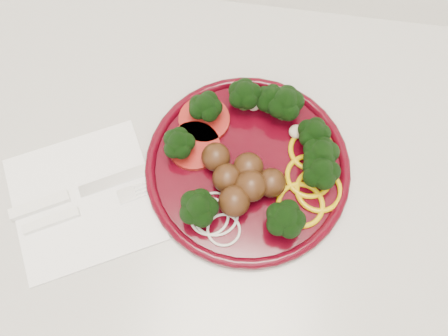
# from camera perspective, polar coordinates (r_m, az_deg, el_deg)

# --- Properties ---
(counter) EXTENTS (2.40, 0.60, 0.90)m
(counter) POSITION_cam_1_polar(r_m,az_deg,el_deg) (1.09, 4.26, -10.59)
(counter) COLOR silver
(counter) RESTS_ON ground
(plate) EXTENTS (0.27, 0.27, 0.06)m
(plate) POSITION_cam_1_polar(r_m,az_deg,el_deg) (0.65, 3.28, 0.92)
(plate) COLOR #3D030C
(plate) RESTS_ON counter
(napkin) EXTENTS (0.24, 0.24, 0.00)m
(napkin) POSITION_cam_1_polar(r_m,az_deg,el_deg) (0.68, -15.72, -3.43)
(napkin) COLOR white
(napkin) RESTS_ON counter
(knife) EXTENTS (0.18, 0.11, 0.01)m
(knife) POSITION_cam_1_polar(r_m,az_deg,el_deg) (0.68, -17.75, -3.18)
(knife) COLOR silver
(knife) RESTS_ON napkin
(fork) EXTENTS (0.16, 0.10, 0.01)m
(fork) POSITION_cam_1_polar(r_m,az_deg,el_deg) (0.67, -17.49, -5.19)
(fork) COLOR white
(fork) RESTS_ON napkin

